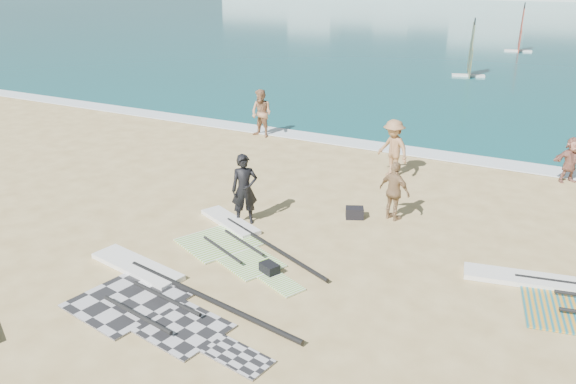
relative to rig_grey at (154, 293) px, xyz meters
The scene contains 14 objects.
ground 2.31m from the rig_grey, 14.22° to the left, with size 300.00×300.00×0.00m, color #DBC180.
sea 132.59m from the rig_grey, 89.03° to the left, with size 300.00×240.00×0.06m, color #0C5556.
surf_line 13.06m from the rig_grey, 80.13° to the left, with size 300.00×1.20×0.04m, color white.
rig_grey is the anchor object (origin of this frame).
rig_green 3.07m from the rig_grey, 87.09° to the left, with size 4.90×3.41×0.20m.
gear_bag_near 6.35m from the rig_grey, 68.59° to the left, with size 0.50×0.36×0.32m, color black.
gear_bag_far 2.65m from the rig_grey, 48.54° to the left, with size 0.44×0.31×0.26m, color black.
person_wetsuit 4.29m from the rig_grey, 93.76° to the left, with size 0.73×0.48×1.99m, color black.
beachgoer_left 12.87m from the rig_grey, 109.89° to the left, with size 0.98×0.76×2.01m, color tan.
beachgoer_mid 10.11m from the rig_grey, 77.80° to the left, with size 1.29×0.74×1.99m, color #A2744D.
beachgoer_back 7.20m from the rig_grey, 62.40° to the left, with size 1.00×0.42×1.71m, color #977550.
beachgoer_right 14.24m from the rig_grey, 58.05° to the left, with size 1.43×0.46×1.54m, color #A06755.
windsurfer_left 31.31m from the rig_grey, 89.15° to the left, with size 2.21×2.52×3.88m.
windsurfer_centre 46.40m from the rig_grey, 87.81° to the left, with size 2.37×2.79×4.20m.
Camera 1 is at (5.28, -8.53, 6.57)m, focal length 35.00 mm.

